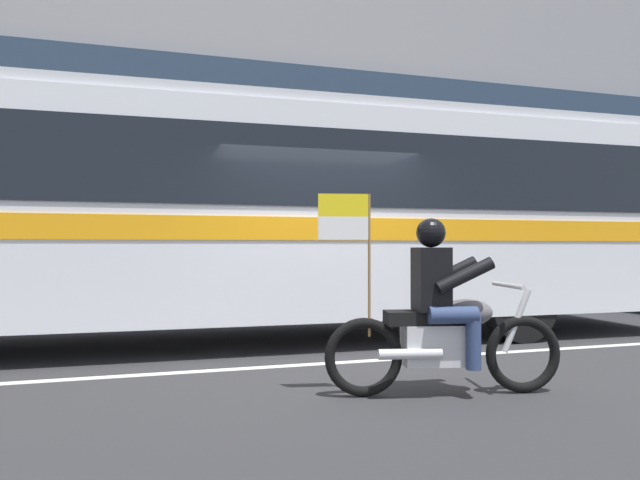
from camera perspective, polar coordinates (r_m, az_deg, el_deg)
ground_plane at (r=7.28m, az=0.15°, el=-11.05°), size 60.00×60.00×0.00m
sidewalk_curb at (r=12.18m, az=-7.08°, el=-6.48°), size 28.00×3.80×0.15m
lane_center_stripe at (r=6.71m, az=1.71°, el=-11.89°), size 26.60×0.14×0.01m
office_building_facade at (r=15.57m, az=-8.65°, el=21.89°), size 28.00×0.89×14.54m
transit_bus at (r=8.17m, az=-7.01°, el=3.36°), size 12.98×2.81×3.22m
motorcycle_with_rider at (r=5.32m, az=11.80°, el=-7.61°), size 2.16×0.73×1.78m
fire_hydrant at (r=12.20m, az=7.51°, el=-4.38°), size 0.22×0.30×0.75m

